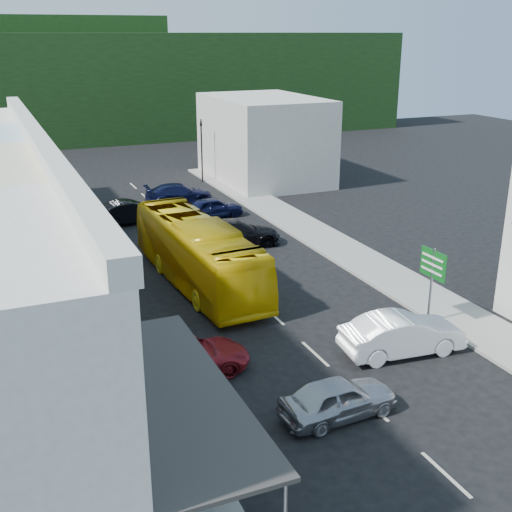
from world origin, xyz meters
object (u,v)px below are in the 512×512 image
(direction_sign, at_px, (431,287))
(traffic_signal, at_px, (202,151))
(car_silver, at_px, (338,398))
(car_red, at_px, (190,355))
(car_white, at_px, (402,337))
(pedestrian_left, at_px, (123,320))
(bus, at_px, (198,255))

(direction_sign, distance_m, traffic_signal, 30.75)
(car_silver, xyz_separation_m, car_red, (-3.61, 4.80, 0.00))
(car_white, height_order, pedestrian_left, pedestrian_left)
(car_white, bearing_deg, car_silver, 127.66)
(bus, xyz_separation_m, car_silver, (0.49, -13.20, -0.85))
(car_silver, bearing_deg, direction_sign, -60.62)
(car_silver, relative_size, car_white, 1.00)
(bus, height_order, traffic_signal, traffic_signal)
(car_white, height_order, traffic_signal, traffic_signal)
(direction_sign, bearing_deg, bus, 130.23)
(car_silver, distance_m, direction_sign, 8.62)
(bus, bearing_deg, car_red, -113.45)
(direction_sign, bearing_deg, pedestrian_left, 162.65)
(car_silver, bearing_deg, car_red, 33.54)
(bus, relative_size, car_red, 2.52)
(car_white, bearing_deg, traffic_signal, 0.68)
(pedestrian_left, bearing_deg, bus, -33.47)
(bus, height_order, car_red, bus)
(car_white, xyz_separation_m, pedestrian_left, (-9.94, 5.25, 0.30))
(car_red, height_order, traffic_signal, traffic_signal)
(car_silver, height_order, traffic_signal, traffic_signal)
(car_red, distance_m, pedestrian_left, 3.80)
(direction_sign, relative_size, traffic_signal, 0.67)
(car_silver, relative_size, pedestrian_left, 2.59)
(bus, height_order, pedestrian_left, bus)
(bus, height_order, car_white, bus)
(direction_sign, bearing_deg, car_white, -148.14)
(pedestrian_left, bearing_deg, car_red, -142.04)
(bus, bearing_deg, car_white, -66.82)
(car_red, distance_m, direction_sign, 10.85)
(car_silver, xyz_separation_m, direction_sign, (7.19, 4.63, 1.06))
(traffic_signal, bearing_deg, direction_sign, 95.64)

